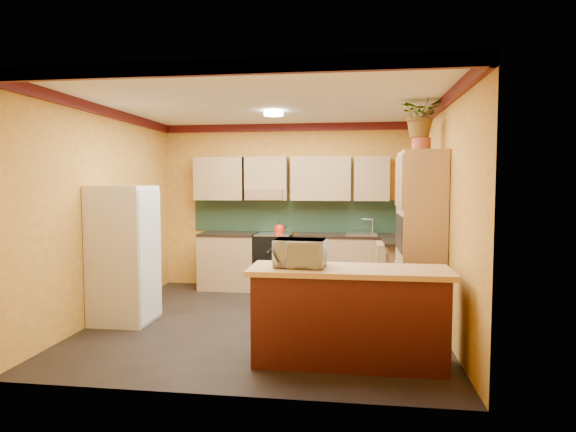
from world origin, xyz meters
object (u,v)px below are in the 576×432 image
at_px(fridge, 124,254).
at_px(pantry, 420,241).
at_px(base_cabinets_back, 312,264).
at_px(microwave, 300,253).
at_px(breakfast_bar, 349,319).
at_px(stove, 274,262).

height_order(fridge, pantry, pantry).
distance_m(fridge, pantry, 3.61).
xyz_separation_m(base_cabinets_back, microwave, (0.14, -3.06, 0.62)).
relative_size(base_cabinets_back, pantry, 1.74).
distance_m(fridge, breakfast_bar, 3.00).
bearing_deg(stove, breakfast_bar, -68.09).
height_order(base_cabinets_back, fridge, fridge).
bearing_deg(pantry, microwave, -136.05).
relative_size(stove, breakfast_bar, 0.51).
xyz_separation_m(base_cabinets_back, stove, (-0.62, -0.00, 0.02)).
xyz_separation_m(stove, breakfast_bar, (1.23, -3.06, -0.02)).
bearing_deg(base_cabinets_back, microwave, -87.42).
xyz_separation_m(stove, microwave, (0.76, -3.06, 0.61)).
distance_m(pantry, breakfast_bar, 1.61).
bearing_deg(pantry, base_cabinets_back, 128.00).
xyz_separation_m(base_cabinets_back, fridge, (-2.18, -2.03, 0.41)).
relative_size(breakfast_bar, microwave, 3.74).
height_order(stove, fridge, fridge).
relative_size(base_cabinets_back, fridge, 2.15).
relative_size(base_cabinets_back, stove, 4.01).
bearing_deg(pantry, breakfast_bar, -123.38).
bearing_deg(breakfast_bar, pantry, 56.62).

